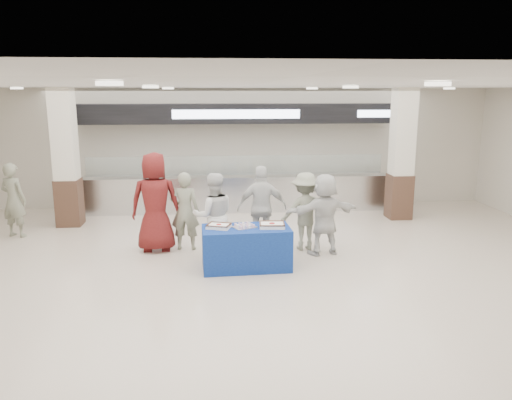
{
  "coord_description": "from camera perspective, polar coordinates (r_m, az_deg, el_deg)",
  "views": [
    {
      "loc": [
        -0.6,
        -7.61,
        3.1
      ],
      "look_at": [
        0.2,
        1.6,
        1.09
      ],
      "focal_mm": 35.0,
      "sensor_mm": 36.0,
      "label": 1
    }
  ],
  "objects": [
    {
      "name": "soldier_bg",
      "position": [
        11.96,
        -25.96,
        -0.01
      ],
      "size": [
        0.69,
        0.57,
        1.63
      ],
      "primitive_type": "imported",
      "rotation": [
        0.0,
        0.0,
        2.78
      ],
      "color": "slate",
      "rests_on": "ground"
    },
    {
      "name": "civilian_white",
      "position": [
        9.68,
        7.83,
        -1.62
      ],
      "size": [
        1.54,
        0.78,
        1.59
      ],
      "primitive_type": "imported",
      "rotation": [
        0.0,
        0.0,
        3.36
      ],
      "color": "silver",
      "rests_on": "ground"
    },
    {
      "name": "sheet_cake_left",
      "position": [
        8.81,
        -4.27,
        -2.94
      ],
      "size": [
        0.47,
        0.41,
        0.09
      ],
      "color": "white",
      "rests_on": "display_table"
    },
    {
      "name": "sheet_cake_right",
      "position": [
        8.83,
        1.84,
        -2.84
      ],
      "size": [
        0.46,
        0.37,
        0.09
      ],
      "color": "white",
      "rests_on": "display_table"
    },
    {
      "name": "chef_short",
      "position": [
        9.92,
        0.68,
        -0.88
      ],
      "size": [
        0.99,
        0.43,
        1.69
      ],
      "primitive_type": "imported",
      "rotation": [
        0.0,
        0.0,
        3.13
      ],
      "color": "silver",
      "rests_on": "ground"
    },
    {
      "name": "soldier_a",
      "position": [
        9.98,
        -8.13,
        -1.28
      ],
      "size": [
        0.61,
        0.43,
        1.57
      ],
      "primitive_type": "imported",
      "rotation": [
        0.0,
        0.0,
        3.04
      ],
      "color": "slate",
      "rests_on": "ground"
    },
    {
      "name": "display_table",
      "position": [
        8.93,
        -1.12,
        -5.5
      ],
      "size": [
        1.59,
        0.85,
        0.75
      ],
      "primitive_type": "cube",
      "rotation": [
        0.0,
        0.0,
        0.05
      ],
      "color": "navy",
      "rests_on": "ground"
    },
    {
      "name": "cupcake_tray",
      "position": [
        8.83,
        -1.32,
        -2.96
      ],
      "size": [
        0.47,
        0.43,
        0.06
      ],
      "color": "silver",
      "rests_on": "display_table"
    },
    {
      "name": "column_left",
      "position": [
        12.39,
        -20.88,
        4.18
      ],
      "size": [
        0.55,
        0.55,
        3.2
      ],
      "color": "#3C261B",
      "rests_on": "ground"
    },
    {
      "name": "chef_tall",
      "position": [
        9.43,
        -4.87,
        -1.8
      ],
      "size": [
        0.87,
        0.72,
        1.63
      ],
      "primitive_type": "imported",
      "rotation": [
        0.0,
        0.0,
        3.28
      ],
      "color": "silver",
      "rests_on": "ground"
    },
    {
      "name": "serving_line",
      "position": [
        13.16,
        -2.26,
        3.78
      ],
      "size": [
        8.7,
        0.85,
        2.8
      ],
      "color": "silver",
      "rests_on": "ground"
    },
    {
      "name": "soldier_b",
      "position": [
        9.94,
        5.61,
        -1.3
      ],
      "size": [
        1.05,
        0.66,
        1.55
      ],
      "primitive_type": "imported",
      "rotation": [
        0.0,
        0.0,
        3.22
      ],
      "color": "slate",
      "rests_on": "ground"
    },
    {
      "name": "civilian_maroon",
      "position": [
        9.95,
        -11.43,
        -0.24
      ],
      "size": [
        0.97,
        0.63,
        1.97
      ],
      "primitive_type": "imported",
      "rotation": [
        0.0,
        0.0,
        3.15
      ],
      "color": "maroon",
      "rests_on": "ground"
    },
    {
      "name": "ground",
      "position": [
        8.23,
        -0.4,
        -9.84
      ],
      "size": [
        14.0,
        14.0,
        0.0
      ],
      "primitive_type": "plane",
      "color": "beige",
      "rests_on": "ground"
    },
    {
      "name": "column_right",
      "position": [
        12.77,
        16.28,
        4.72
      ],
      "size": [
        0.55,
        0.55,
        3.2
      ],
      "color": "#3C261B",
      "rests_on": "ground"
    }
  ]
}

